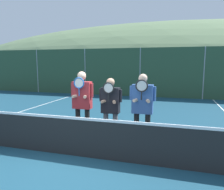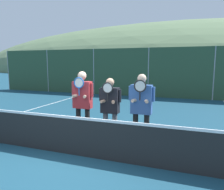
{
  "view_description": "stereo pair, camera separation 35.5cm",
  "coord_description": "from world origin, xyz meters",
  "px_view_note": "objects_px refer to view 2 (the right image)",
  "views": [
    {
      "loc": [
        2.14,
        -4.26,
        2.08
      ],
      "look_at": [
        0.56,
        1.15,
        1.25
      ],
      "focal_mm": 35.0,
      "sensor_mm": 36.0,
      "label": 1
    },
    {
      "loc": [
        2.48,
        -4.15,
        2.08
      ],
      "look_at": [
        0.56,
        1.15,
        1.25
      ],
      "focal_mm": 35.0,
      "sensor_mm": 36.0,
      "label": 2
    }
  ],
  "objects_px": {
    "player_leftmost": "(82,100)",
    "car_far_left": "(73,77)",
    "car_center": "(198,79)",
    "player_center_left": "(110,105)",
    "car_left_of_center": "(131,78)",
    "player_center_right": "(141,105)"
  },
  "relations": [
    {
      "from": "player_leftmost",
      "to": "car_far_left",
      "type": "relative_size",
      "value": 0.43
    },
    {
      "from": "player_leftmost",
      "to": "car_far_left",
      "type": "xyz_separation_m",
      "value": [
        -6.74,
        11.21,
        -0.2
      ]
    },
    {
      "from": "player_leftmost",
      "to": "car_center",
      "type": "xyz_separation_m",
      "value": [
        3.11,
        11.5,
        -0.2
      ]
    },
    {
      "from": "player_center_left",
      "to": "player_center_right",
      "type": "xyz_separation_m",
      "value": [
        0.82,
        -0.06,
        0.08
      ]
    },
    {
      "from": "player_leftmost",
      "to": "player_center_left",
      "type": "bearing_deg",
      "value": 1.99
    },
    {
      "from": "car_left_of_center",
      "to": "car_center",
      "type": "xyz_separation_m",
      "value": [
        4.94,
        -0.27,
        0.02
      ]
    },
    {
      "from": "player_leftmost",
      "to": "player_center_left",
      "type": "relative_size",
      "value": 1.09
    },
    {
      "from": "player_center_right",
      "to": "car_far_left",
      "type": "xyz_separation_m",
      "value": [
        -8.33,
        11.24,
        -0.17
      ]
    },
    {
      "from": "player_leftmost",
      "to": "car_far_left",
      "type": "bearing_deg",
      "value": 121.02
    },
    {
      "from": "car_far_left",
      "to": "car_left_of_center",
      "type": "distance_m",
      "value": 4.95
    },
    {
      "from": "car_center",
      "to": "car_left_of_center",
      "type": "bearing_deg",
      "value": 176.92
    },
    {
      "from": "car_left_of_center",
      "to": "car_center",
      "type": "distance_m",
      "value": 4.94
    },
    {
      "from": "car_center",
      "to": "player_leftmost",
      "type": "bearing_deg",
      "value": -105.14
    },
    {
      "from": "player_center_left",
      "to": "car_far_left",
      "type": "relative_size",
      "value": 0.4
    },
    {
      "from": "player_center_right",
      "to": "car_center",
      "type": "xyz_separation_m",
      "value": [
        1.52,
        11.53,
        -0.17
      ]
    },
    {
      "from": "player_center_right",
      "to": "car_far_left",
      "type": "relative_size",
      "value": 0.42
    },
    {
      "from": "player_leftmost",
      "to": "car_left_of_center",
      "type": "height_order",
      "value": "player_leftmost"
    },
    {
      "from": "player_center_right",
      "to": "player_center_left",
      "type": "bearing_deg",
      "value": 176.14
    },
    {
      "from": "player_leftmost",
      "to": "car_far_left",
      "type": "height_order",
      "value": "player_leftmost"
    },
    {
      "from": "car_far_left",
      "to": "car_left_of_center",
      "type": "bearing_deg",
      "value": 6.39
    },
    {
      "from": "player_center_left",
      "to": "player_center_right",
      "type": "height_order",
      "value": "player_center_right"
    },
    {
      "from": "player_center_left",
      "to": "car_left_of_center",
      "type": "relative_size",
      "value": 0.37
    }
  ]
}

